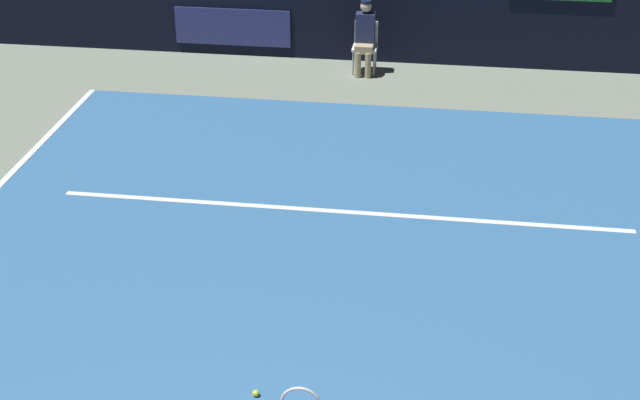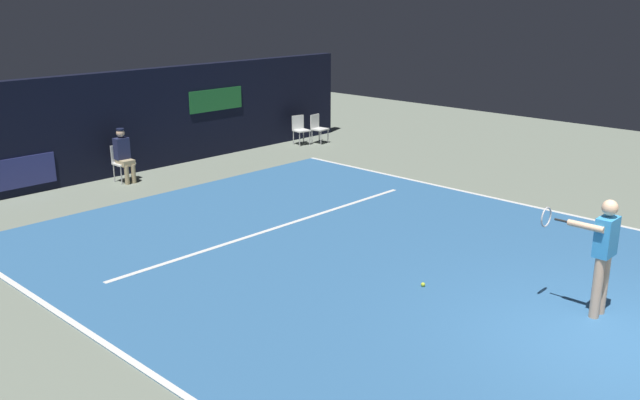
{
  "view_description": "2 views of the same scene",
  "coord_description": "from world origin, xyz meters",
  "px_view_note": "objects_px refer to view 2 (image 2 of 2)",
  "views": [
    {
      "loc": [
        1.21,
        -3.74,
        5.83
      ],
      "look_at": [
        -0.1,
        5.51,
        0.82
      ],
      "focal_mm": 51.57,
      "sensor_mm": 36.0,
      "label": 1
    },
    {
      "loc": [
        -8.64,
        -2.7,
        4.4
      ],
      "look_at": [
        -0.44,
        5.14,
        1.0
      ],
      "focal_mm": 38.44,
      "sensor_mm": 36.0,
      "label": 2
    }
  ],
  "objects_px": {
    "tennis_player": "(602,251)",
    "line_judge_on_chair": "(123,155)",
    "courtside_chair_near": "(300,128)",
    "courtside_chair_far": "(318,127)",
    "tennis_ball": "(423,284)"
  },
  "relations": [
    {
      "from": "tennis_player",
      "to": "line_judge_on_chair",
      "type": "bearing_deg",
      "value": 93.7
    },
    {
      "from": "courtside_chair_near",
      "to": "courtside_chair_far",
      "type": "height_order",
      "value": "same"
    },
    {
      "from": "tennis_player",
      "to": "line_judge_on_chair",
      "type": "relative_size",
      "value": 1.31
    },
    {
      "from": "tennis_player",
      "to": "line_judge_on_chair",
      "type": "height_order",
      "value": "tennis_player"
    },
    {
      "from": "tennis_player",
      "to": "courtside_chair_near",
      "type": "xyz_separation_m",
      "value": [
        5.35,
        11.39,
        -0.49
      ]
    },
    {
      "from": "tennis_player",
      "to": "tennis_ball",
      "type": "height_order",
      "value": "tennis_player"
    },
    {
      "from": "tennis_player",
      "to": "line_judge_on_chair",
      "type": "xyz_separation_m",
      "value": [
        -0.73,
        11.35,
        -0.3
      ]
    },
    {
      "from": "courtside_chair_near",
      "to": "courtside_chair_far",
      "type": "relative_size",
      "value": 1.0
    },
    {
      "from": "courtside_chair_near",
      "to": "tennis_ball",
      "type": "bearing_deg",
      "value": -124.62
    },
    {
      "from": "line_judge_on_chair",
      "to": "courtside_chair_near",
      "type": "bearing_deg",
      "value": 0.35
    },
    {
      "from": "line_judge_on_chair",
      "to": "tennis_ball",
      "type": "xyz_separation_m",
      "value": [
        -0.16,
        -9.0,
        -0.64
      ]
    },
    {
      "from": "line_judge_on_chair",
      "to": "tennis_ball",
      "type": "distance_m",
      "value": 9.02
    },
    {
      "from": "courtside_chair_near",
      "to": "tennis_ball",
      "type": "distance_m",
      "value": 10.99
    },
    {
      "from": "courtside_chair_near",
      "to": "courtside_chair_far",
      "type": "bearing_deg",
      "value": -25.74
    },
    {
      "from": "tennis_player",
      "to": "courtside_chair_near",
      "type": "bearing_deg",
      "value": 64.85
    }
  ]
}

